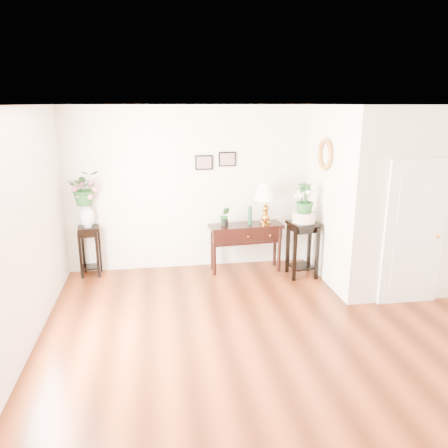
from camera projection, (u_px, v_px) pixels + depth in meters
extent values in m
cube|color=maroon|center=(283.00, 340.00, 5.38)|extent=(6.00, 5.50, 0.02)
cube|color=white|center=(292.00, 105.00, 4.63)|extent=(6.00, 5.50, 0.02)
cube|color=white|center=(241.00, 187.00, 7.62)|extent=(6.00, 0.02, 2.80)
cube|color=white|center=(434.00, 372.00, 2.39)|extent=(6.00, 0.02, 2.80)
cube|color=white|center=(10.00, 244.00, 4.56)|extent=(0.02, 5.50, 2.80)
cube|color=white|center=(381.00, 195.00, 7.01)|extent=(1.80, 1.95, 2.80)
cube|color=white|center=(414.00, 233.00, 6.15)|extent=(0.90, 0.05, 2.10)
cube|color=black|center=(204.00, 163.00, 7.38)|extent=(0.30, 0.02, 0.25)
cube|color=black|center=(227.00, 159.00, 7.43)|extent=(0.30, 0.02, 0.25)
torus|color=#AF7A27|center=(325.00, 154.00, 6.81)|extent=(0.07, 0.51, 0.51)
cube|color=black|center=(246.00, 248.00, 7.53)|extent=(1.27, 0.51, 0.83)
cube|color=#B67921|center=(266.00, 204.00, 7.37)|extent=(0.45, 0.45, 0.72)
cylinder|color=#15422A|center=(250.00, 215.00, 7.38)|extent=(0.07, 0.07, 0.31)
imported|color=#1C4A1E|center=(225.00, 217.00, 7.32)|extent=(0.19, 0.16, 0.30)
cube|color=black|center=(90.00, 251.00, 7.32)|extent=(0.37, 0.37, 0.85)
imported|color=#1C4A1E|center=(85.00, 186.00, 7.02)|extent=(0.61, 0.56, 0.58)
cube|color=black|center=(302.00, 249.00, 7.28)|extent=(0.52, 0.52, 0.94)
cylinder|color=beige|center=(304.00, 217.00, 7.13)|extent=(0.39, 0.39, 0.17)
imported|color=#1C4A1E|center=(305.00, 199.00, 7.05)|extent=(0.37, 0.37, 0.53)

